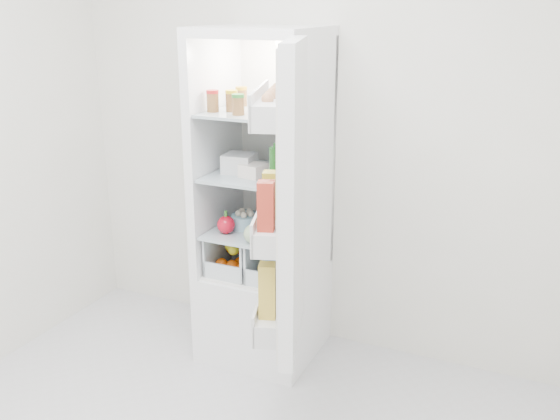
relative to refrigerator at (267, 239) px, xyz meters
The scene contains 21 objects.
room_walls 1.57m from the refrigerator, 80.89° to the right, with size 3.02×3.02×2.61m.
refrigerator is the anchor object (origin of this frame).
shelf_low 0.10m from the refrigerator, 90.00° to the right, with size 0.49×0.53×0.01m, color #A2B6BE.
shelf_mid 0.39m from the refrigerator, 90.00° to the right, with size 0.49×0.53×0.01m, color #A2B6BE.
shelf_top 0.72m from the refrigerator, 90.00° to the right, with size 0.49×0.53×0.01m, color #A2B6BE.
crisper_left 0.15m from the refrigerator, 152.98° to the right, with size 0.23×0.46×0.22m, color silver, non-canonical shape.
crisper_right 0.15m from the refrigerator, 27.02° to the right, with size 0.23×0.46×0.22m, color silver, non-canonical shape.
condiment_jars 0.77m from the refrigerator, 94.77° to the right, with size 0.46×0.34×0.08m.
squeeze_bottle 0.85m from the refrigerator, 18.08° to the right, with size 0.06×0.06×0.20m, color silver.
tub_white 0.47m from the refrigerator, 139.44° to the right, with size 0.15×0.15×0.10m, color silver.
tub_cream 0.45m from the refrigerator, 91.43° to the right, with size 0.12×0.12×0.07m, color white.
tin_red 0.47m from the refrigerator, 27.40° to the right, with size 0.08×0.08×0.06m, color red.
foil_tray 0.42m from the refrigerator, behind, with size 0.16×0.12×0.04m, color silver.
tub_green 0.47m from the refrigerator, 19.28° to the left, with size 0.10×0.14×0.08m, color #3C833B.
red_cabbage 0.23m from the refrigerator, 11.00° to the right, with size 0.16×0.16×0.16m, color #501B4E.
bell_pepper 0.28m from the refrigerator, 124.15° to the right, with size 0.10×0.10×0.10m, color red.
mushroom_bowl 0.17m from the refrigerator, 137.11° to the right, with size 0.15×0.15×0.07m, color #94C7DE.
salad_bag 0.31m from the refrigerator, 78.51° to the right, with size 0.10×0.10×0.10m, color #99B689.
citrus_pile 0.17m from the refrigerator, 144.65° to the right, with size 0.20×0.31×0.16m.
veg_pile 0.18m from the refrigerator, 26.82° to the right, with size 0.16×0.30×0.10m.
fridge_door 0.85m from the refrigerator, 57.70° to the right, with size 0.33×0.59×1.30m.
Camera 1 is at (1.21, -1.66, 1.90)m, focal length 40.00 mm.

